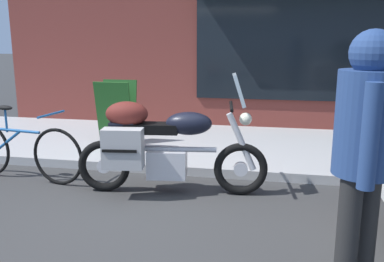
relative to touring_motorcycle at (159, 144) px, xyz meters
The scene contains 5 objects.
ground_plane 0.93m from the touring_motorcycle, 94.88° to the right, with size 80.00×80.00×0.00m, color #343434.
touring_motorcycle is the anchor object (origin of this frame).
parked_bicycle 1.85m from the touring_motorcycle, behind, with size 1.78×0.48×0.94m.
pedestrian_walking 2.59m from the touring_motorcycle, 44.24° to the right, with size 0.42×0.56×1.81m.
sandwich_board_sign 1.98m from the touring_motorcycle, 125.10° to the left, with size 0.55×0.42×1.00m.
Camera 1 is at (1.31, -3.69, 1.76)m, focal length 39.12 mm.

